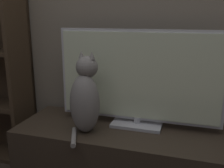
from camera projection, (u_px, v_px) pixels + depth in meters
name	position (u px, v px, depth m)	size (l,w,h in m)	color
tv_stand	(121.00, 158.00, 1.70)	(1.34, 0.50, 0.41)	#33281E
tv	(138.00, 79.00, 1.63)	(1.03, 0.19, 0.61)	#B7B7BC
cat	(85.00, 98.00, 1.57)	(0.21, 0.33, 0.49)	gray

